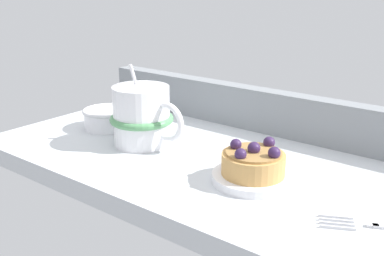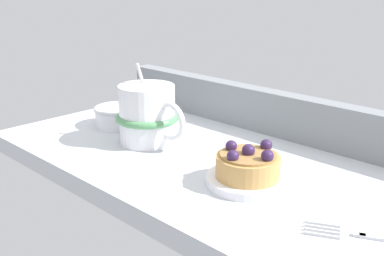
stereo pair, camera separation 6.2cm
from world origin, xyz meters
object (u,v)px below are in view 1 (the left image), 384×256
at_px(raspberry_tart, 253,162).
at_px(sugar_bowl, 105,118).
at_px(coffee_mug, 143,116).
at_px(dessert_plate, 253,178).

relative_size(raspberry_tart, sugar_bowl, 1.00).
relative_size(coffee_mug, sugar_bowl, 1.63).
xyz_separation_m(dessert_plate, raspberry_tart, (0.00, 0.00, 0.02)).
xyz_separation_m(dessert_plate, coffee_mug, (-0.20, 0.01, 0.04)).
bearing_deg(dessert_plate, sugar_bowl, 174.71).
bearing_deg(dessert_plate, coffee_mug, 175.97).
distance_m(raspberry_tart, coffee_mug, 0.20).
xyz_separation_m(dessert_plate, sugar_bowl, (-0.30, 0.03, 0.01)).
bearing_deg(sugar_bowl, dessert_plate, -5.29).
height_order(dessert_plate, raspberry_tart, raspberry_tart).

